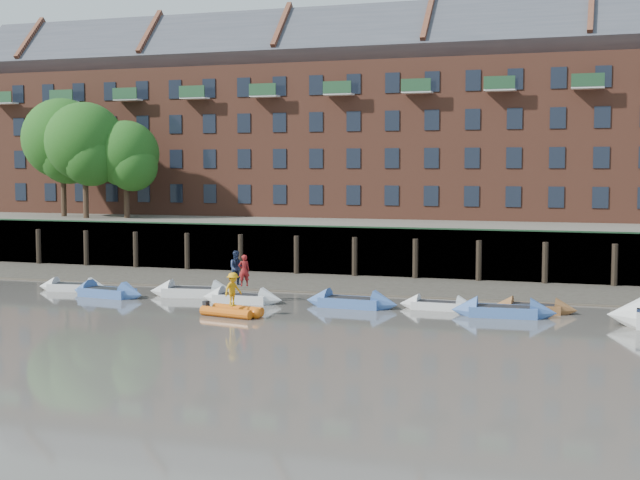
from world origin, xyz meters
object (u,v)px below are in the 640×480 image
at_px(rowboat_7, 534,308).
at_px(person_rower_a, 244,270).
at_px(rowboat_0, 73,287).
at_px(rowboat_2, 193,292).
at_px(rowboat_6, 503,311).
at_px(rib_tender, 234,311).
at_px(rowboat_3, 242,298).
at_px(rowboat_5, 438,305).
at_px(rowboat_1, 107,292).
at_px(rowboat_4, 351,302).
at_px(person_rib_crew, 233,289).
at_px(person_rower_b, 237,268).

height_order(rowboat_7, person_rower_a, person_rower_a).
bearing_deg(rowboat_7, rowboat_0, -177.40).
height_order(rowboat_2, rowboat_6, same).
bearing_deg(rib_tender, person_rower_a, 118.73).
bearing_deg(rowboat_3, person_rower_a, 39.82).
height_order(rowboat_6, rowboat_7, rowboat_6).
xyz_separation_m(rowboat_5, rowboat_7, (4.66, 0.45, 0.01)).
distance_m(rowboat_6, person_rower_a, 13.58).
xyz_separation_m(rowboat_1, rowboat_3, (7.91, 0.29, -0.01)).
distance_m(rowboat_4, rowboat_5, 4.39).
distance_m(rowboat_4, rowboat_6, 7.72).
bearing_deg(rowboat_6, rowboat_1, 176.23).
xyz_separation_m(rowboat_0, person_rib_crew, (12.39, -5.34, 1.09)).
xyz_separation_m(rowboat_2, person_rower_b, (3.08, -1.00, 1.54)).
bearing_deg(rowboat_3, rowboat_5, 5.03).
bearing_deg(rowboat_5, rowboat_6, -17.72).
bearing_deg(rowboat_1, rowboat_0, 163.21).
distance_m(rowboat_6, person_rib_crew, 12.96).
height_order(rowboat_3, person_rib_crew, person_rib_crew).
bearing_deg(rowboat_1, person_rib_crew, -13.70).
relative_size(rowboat_5, rowboat_7, 0.96).
distance_m(rowboat_5, person_rib_crew, 10.36).
relative_size(rib_tender, person_rower_b, 1.71).
relative_size(rowboat_2, rowboat_6, 1.01).
xyz_separation_m(rowboat_4, person_rower_b, (-6.27, -0.07, 1.55)).
relative_size(rowboat_2, person_rower_b, 2.77).
height_order(rib_tender, person_rower_b, person_rower_b).
xyz_separation_m(rowboat_0, person_rower_b, (10.71, -0.96, 1.58)).
bearing_deg(rowboat_7, rowboat_1, -173.49).
height_order(person_rower_a, person_rower_b, person_rower_b).
bearing_deg(rowboat_5, rowboat_0, -178.88).
relative_size(rowboat_1, rowboat_4, 0.98).
bearing_deg(rowboat_0, person_rower_b, -12.83).
bearing_deg(person_rib_crew, person_rower_b, 43.16).
relative_size(rowboat_3, person_rib_crew, 2.79).
relative_size(rib_tender, person_rower_a, 1.90).
relative_size(rowboat_2, rib_tender, 1.62).
relative_size(person_rower_b, person_rib_crew, 1.14).
distance_m(rowboat_4, person_rib_crew, 6.48).
bearing_deg(rowboat_6, person_rib_crew, -166.36).
xyz_separation_m(rowboat_0, person_rower_a, (11.20, -1.16, 1.49)).
bearing_deg(rib_tender, rowboat_7, 34.38).
distance_m(rowboat_1, rowboat_6, 21.50).
bearing_deg(rowboat_0, rowboat_4, -10.71).
height_order(rowboat_1, rowboat_3, rowboat_1).
distance_m(rowboat_3, rowboat_6, 13.59).
relative_size(rowboat_3, person_rower_b, 2.44).
height_order(rowboat_1, person_rib_crew, person_rib_crew).
relative_size(rowboat_6, rowboat_7, 1.21).
xyz_separation_m(rowboat_4, person_rib_crew, (-4.59, -4.44, 1.05)).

